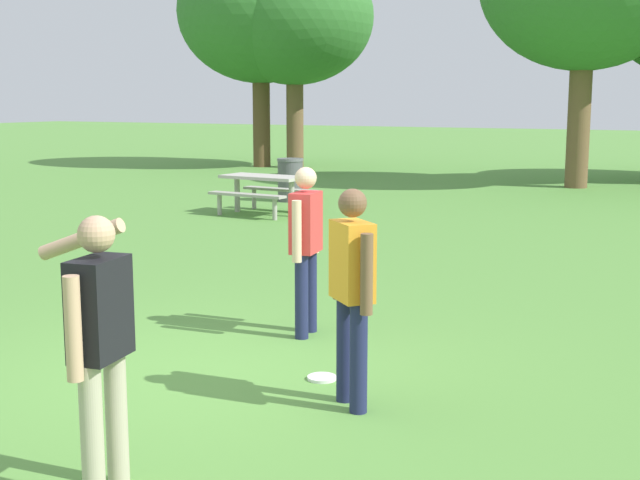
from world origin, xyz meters
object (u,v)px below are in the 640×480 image
person_catcher (306,240)px  tree_broad_center (294,18)px  person_bystander (352,283)px  frisbee (322,378)px  trash_can_beside_table (290,180)px  tree_tall_left (260,13)px  person_thrower (99,334)px  picnic_table_near (264,186)px

person_catcher → tree_broad_center: size_ratio=0.23×
person_bystander → frisbee: bearing=136.7°
trash_can_beside_table → tree_broad_center: tree_broad_center is taller
person_catcher → trash_can_beside_table: person_catcher is taller
trash_can_beside_table → tree_tall_left: (-5.70, 8.18, 4.59)m
person_thrower → trash_can_beside_table: size_ratio=1.71×
picnic_table_near → tree_broad_center: (-5.11, 10.49, 4.31)m
person_bystander → trash_can_beside_table: person_bystander is taller
frisbee → picnic_table_near: picnic_table_near is taller
person_thrower → picnic_table_near: size_ratio=0.91×
person_thrower → tree_broad_center: (-10.62, 21.43, 3.91)m
person_bystander → tree_tall_left: 23.35m
person_thrower → person_catcher: 3.58m
trash_can_beside_table → person_catcher: bearing=-59.9°
person_thrower → tree_tall_left: tree_tall_left is taller
trash_can_beside_table → frisbee: bearing=-59.5°
person_thrower → frisbee: bearing=85.6°
person_catcher → picnic_table_near: (-4.94, 7.41, -0.38)m
person_thrower → trash_can_beside_table: (-6.11, 13.08, -0.48)m
tree_tall_left → trash_can_beside_table: bearing=-55.1°
person_catcher → tree_tall_left: tree_tall_left is taller
person_bystander → tree_tall_left: bearing=122.9°
person_thrower → frisbee: size_ratio=6.74×
person_bystander → trash_can_beside_table: bearing=121.4°
frisbee → tree_tall_left: (-11.99, 18.85, 5.06)m
person_bystander → trash_can_beside_table: (-6.77, 11.12, -0.46)m
person_thrower → tree_broad_center: tree_broad_center is taller
trash_can_beside_table → tree_tall_left: 10.97m
person_catcher → trash_can_beside_table: 11.04m
person_catcher → tree_tall_left: bearing=122.4°
person_catcher → person_bystander: (1.23, -1.58, 0.00)m
frisbee → picnic_table_near: bearing=123.7°
trash_can_beside_table → person_bystander: bearing=-58.6°
person_bystander → trash_can_beside_table: size_ratio=1.71×
picnic_table_near → person_catcher: bearing=-56.3°
person_catcher → frisbee: size_ratio=6.74×
frisbee → tree_tall_left: size_ratio=0.03×
person_thrower → tree_broad_center: size_ratio=0.23×
person_bystander → person_catcher: bearing=128.0°
person_catcher → person_bystander: 2.00m
person_thrower → picnic_table_near: person_thrower is taller
person_catcher → tree_broad_center: bearing=119.3°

